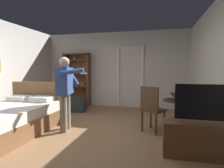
{
  "coord_description": "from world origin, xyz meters",
  "views": [
    {
      "loc": [
        1.49,
        -3.43,
        1.35
      ],
      "look_at": [
        0.56,
        0.37,
        1.03
      ],
      "focal_mm": 29.38,
      "sensor_mm": 36.0,
      "label": 1
    }
  ],
  "objects_px": {
    "bed": "(12,118)",
    "suitcase_small": "(73,104)",
    "laptop": "(177,98)",
    "bottle_on_table": "(185,95)",
    "bookshelf": "(77,78)",
    "side_table": "(177,110)",
    "person_blue_shirt": "(65,88)",
    "wooden_chair": "(152,107)",
    "suitcase_dark": "(77,105)",
    "tv_flatscreen": "(206,137)"
  },
  "relations": [
    {
      "from": "bookshelf",
      "to": "side_table",
      "type": "bearing_deg",
      "value": -33.18
    },
    {
      "from": "laptop",
      "to": "bottle_on_table",
      "type": "bearing_deg",
      "value": -14.65
    },
    {
      "from": "bed",
      "to": "side_table",
      "type": "relative_size",
      "value": 2.81
    },
    {
      "from": "bookshelf",
      "to": "person_blue_shirt",
      "type": "height_order",
      "value": "bookshelf"
    },
    {
      "from": "bed",
      "to": "person_blue_shirt",
      "type": "height_order",
      "value": "person_blue_shirt"
    },
    {
      "from": "laptop",
      "to": "suitcase_small",
      "type": "distance_m",
      "value": 3.5
    },
    {
      "from": "side_table",
      "to": "bottle_on_table",
      "type": "distance_m",
      "value": 0.38
    },
    {
      "from": "bookshelf",
      "to": "wooden_chair",
      "type": "distance_m",
      "value": 3.62
    },
    {
      "from": "bed",
      "to": "wooden_chair",
      "type": "xyz_separation_m",
      "value": [
        2.91,
        0.69,
        0.24
      ]
    },
    {
      "from": "person_blue_shirt",
      "to": "suitcase_dark",
      "type": "relative_size",
      "value": 3.2
    },
    {
      "from": "laptop",
      "to": "suitcase_dark",
      "type": "relative_size",
      "value": 0.84
    },
    {
      "from": "tv_flatscreen",
      "to": "laptop",
      "type": "bearing_deg",
      "value": 106.82
    },
    {
      "from": "tv_flatscreen",
      "to": "side_table",
      "type": "height_order",
      "value": "tv_flatscreen"
    },
    {
      "from": "bed",
      "to": "suitcase_small",
      "type": "xyz_separation_m",
      "value": [
        0.32,
        2.31,
        -0.11
      ]
    },
    {
      "from": "bookshelf",
      "to": "side_table",
      "type": "xyz_separation_m",
      "value": [
        3.29,
        -2.15,
        -0.56
      ]
    },
    {
      "from": "bookshelf",
      "to": "laptop",
      "type": "height_order",
      "value": "bookshelf"
    },
    {
      "from": "laptop",
      "to": "person_blue_shirt",
      "type": "relative_size",
      "value": 0.26
    },
    {
      "from": "laptop",
      "to": "wooden_chair",
      "type": "xyz_separation_m",
      "value": [
        -0.52,
        -0.11,
        -0.21
      ]
    },
    {
      "from": "bottle_on_table",
      "to": "wooden_chair",
      "type": "relative_size",
      "value": 0.28
    },
    {
      "from": "bottle_on_table",
      "to": "bed",
      "type": "bearing_deg",
      "value": -168.02
    },
    {
      "from": "bookshelf",
      "to": "suitcase_dark",
      "type": "bearing_deg",
      "value": -65.78
    },
    {
      "from": "wooden_chair",
      "to": "side_table",
      "type": "bearing_deg",
      "value": 16.12
    },
    {
      "from": "tv_flatscreen",
      "to": "suitcase_dark",
      "type": "relative_size",
      "value": 2.5
    },
    {
      "from": "suitcase_dark",
      "to": "suitcase_small",
      "type": "relative_size",
      "value": 0.79
    },
    {
      "from": "bed",
      "to": "wooden_chair",
      "type": "relative_size",
      "value": 1.99
    },
    {
      "from": "laptop",
      "to": "bed",
      "type": "bearing_deg",
      "value": -166.86
    },
    {
      "from": "suitcase_small",
      "to": "bottle_on_table",
      "type": "bearing_deg",
      "value": -16.22
    },
    {
      "from": "bed",
      "to": "bookshelf",
      "type": "bearing_deg",
      "value": 86.9
    },
    {
      "from": "tv_flatscreen",
      "to": "bottle_on_table",
      "type": "xyz_separation_m",
      "value": [
        -0.17,
        1.02,
        0.49
      ]
    },
    {
      "from": "bottle_on_table",
      "to": "wooden_chair",
      "type": "distance_m",
      "value": 0.73
    },
    {
      "from": "bottle_on_table",
      "to": "suitcase_dark",
      "type": "xyz_separation_m",
      "value": [
        -3.01,
        1.31,
        -0.6
      ]
    },
    {
      "from": "bottle_on_table",
      "to": "wooden_chair",
      "type": "bearing_deg",
      "value": -173.69
    },
    {
      "from": "laptop",
      "to": "suitcase_small",
      "type": "xyz_separation_m",
      "value": [
        -3.11,
        1.51,
        -0.56
      ]
    },
    {
      "from": "bookshelf",
      "to": "suitcase_dark",
      "type": "distance_m",
      "value": 1.29
    },
    {
      "from": "wooden_chair",
      "to": "suitcase_small",
      "type": "bearing_deg",
      "value": 147.93
    },
    {
      "from": "laptop",
      "to": "wooden_chair",
      "type": "height_order",
      "value": "wooden_chair"
    },
    {
      "from": "side_table",
      "to": "suitcase_dark",
      "type": "distance_m",
      "value": 3.14
    },
    {
      "from": "bookshelf",
      "to": "wooden_chair",
      "type": "xyz_separation_m",
      "value": [
        2.75,
        -2.3,
        -0.49
      ]
    },
    {
      "from": "laptop",
      "to": "bottle_on_table",
      "type": "relative_size",
      "value": 1.56
    },
    {
      "from": "tv_flatscreen",
      "to": "person_blue_shirt",
      "type": "distance_m",
      "value": 2.82
    },
    {
      "from": "suitcase_small",
      "to": "suitcase_dark",
      "type": "bearing_deg",
      "value": -33.9
    },
    {
      "from": "suitcase_small",
      "to": "bed",
      "type": "bearing_deg",
      "value": -88.78
    },
    {
      "from": "suitcase_dark",
      "to": "bookshelf",
      "type": "bearing_deg",
      "value": 112.12
    },
    {
      "from": "bed",
      "to": "suitcase_dark",
      "type": "xyz_separation_m",
      "value": [
        0.57,
        2.07,
        -0.09
      ]
    },
    {
      "from": "bottle_on_table",
      "to": "person_blue_shirt",
      "type": "xyz_separation_m",
      "value": [
        -2.51,
        -0.39,
        0.12
      ]
    },
    {
      "from": "bed",
      "to": "bottle_on_table",
      "type": "height_order",
      "value": "bed"
    },
    {
      "from": "laptop",
      "to": "bottle_on_table",
      "type": "xyz_separation_m",
      "value": [
        0.15,
        -0.04,
        0.06
      ]
    },
    {
      "from": "bookshelf",
      "to": "suitcase_small",
      "type": "distance_m",
      "value": 1.09
    },
    {
      "from": "bookshelf",
      "to": "side_table",
      "type": "height_order",
      "value": "bookshelf"
    },
    {
      "from": "bookshelf",
      "to": "tv_flatscreen",
      "type": "bearing_deg",
      "value": -42.09
    }
  ]
}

